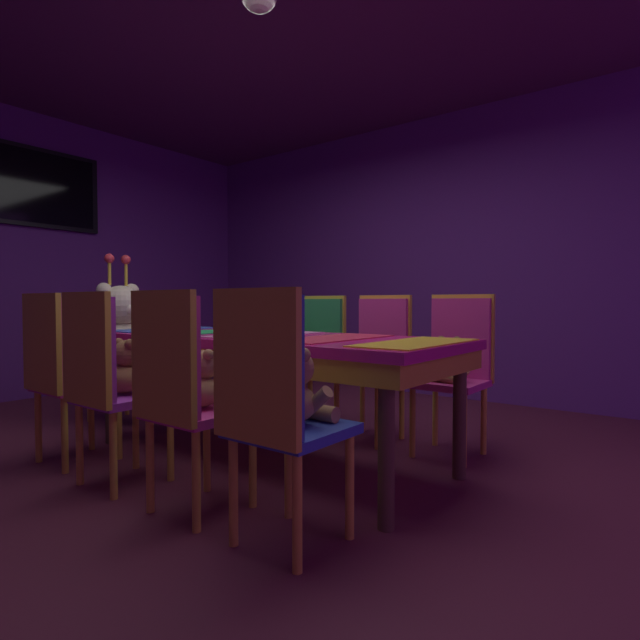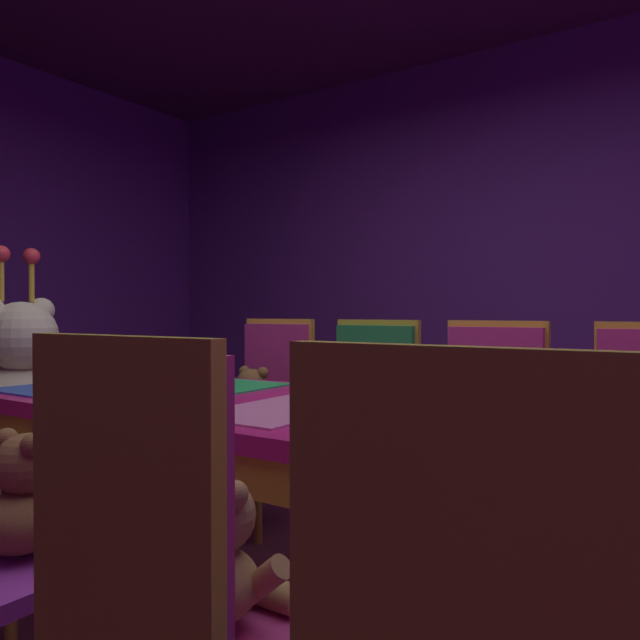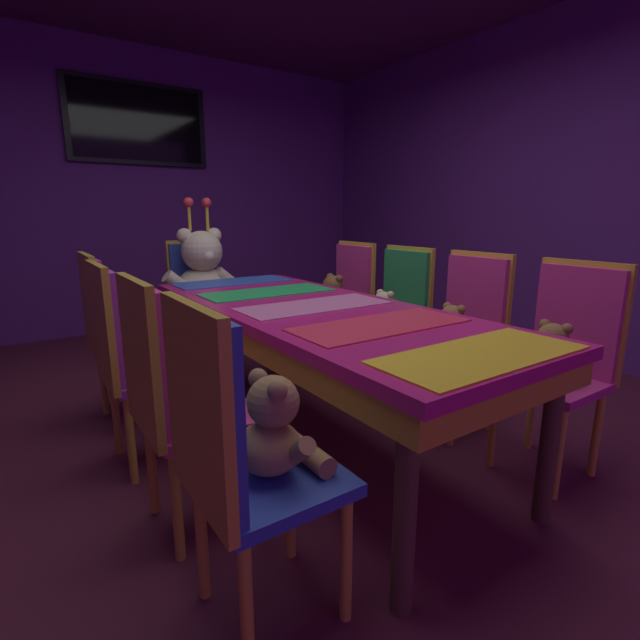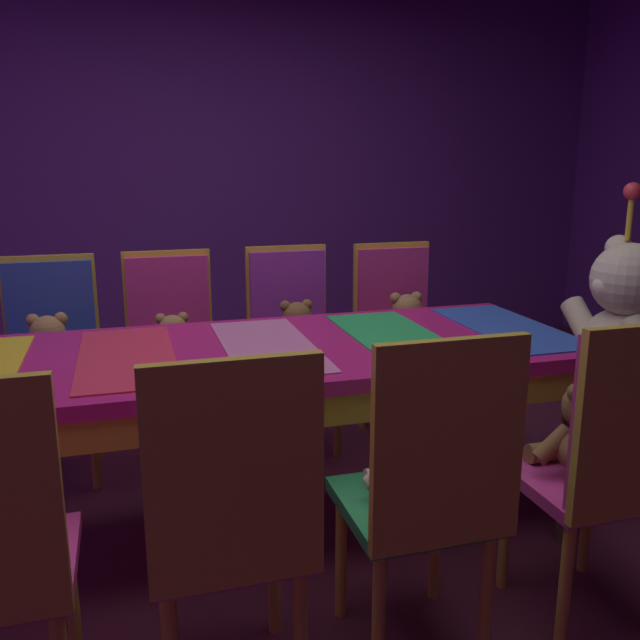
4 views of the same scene
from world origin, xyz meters
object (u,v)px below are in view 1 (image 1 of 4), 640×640
(teddy_left_3, at_px, (82,361))
(banquet_table, at_px, (265,349))
(chair_right_0, at_px, (457,356))
(chair_left_0, at_px, (270,394))
(chair_left_2, at_px, (102,370))
(king_teddy_bear, at_px, (122,329))
(teddy_right_3, at_px, (252,345))
(chair_right_2, at_px, (317,347))
(throne_chair, at_px, (110,345))
(teddy_right_2, at_px, (305,352))
(teddy_left_0, at_px, (296,391))
(chair_right_1, at_px, (379,351))
(wall_tv, at_px, (30,186))
(chair_left_3, at_px, (56,362))
(chair_right_3, at_px, (264,343))
(teddy_right_1, at_px, (368,357))
(teddy_left_2, at_px, (128,370))
(teddy_right_0, at_px, (448,362))
(teddy_left_1, at_px, (205,382))
(chair_left_1, at_px, (178,381))

(teddy_left_3, bearing_deg, banquet_table, -51.37)
(teddy_left_3, relative_size, chair_right_0, 0.33)
(banquet_table, height_order, chair_left_0, chair_left_0)
(chair_left_2, height_order, king_teddy_bear, king_teddy_bear)
(teddy_right_3, bearing_deg, chair_right_2, 103.15)
(throne_chair, bearing_deg, chair_left_0, -18.08)
(teddy_right_2, xyz_separation_m, king_teddy_bear, (-0.70, 1.28, 0.16))
(banquet_table, bearing_deg, teddy_left_0, -129.75)
(teddy_left_0, xyz_separation_m, chair_right_1, (1.53, 0.55, 0.01))
(chair_right_2, xyz_separation_m, teddy_right_3, (-0.13, 0.57, -0.01))
(banquet_table, xyz_separation_m, wall_tv, (0.00, 3.11, 1.40))
(chair_left_3, distance_m, chair_right_0, 2.38)
(chair_left_0, relative_size, chair_right_3, 1.00)
(teddy_right_3, height_order, throne_chair, throne_chair)
(chair_right_3, distance_m, wall_tv, 2.83)
(chair_right_2, xyz_separation_m, chair_right_3, (0.01, 0.57, 0.00))
(chair_left_3, distance_m, chair_right_1, 2.02)
(teddy_right_1, bearing_deg, teddy_right_2, -88.43)
(teddy_right_3, bearing_deg, teddy_left_2, 20.68)
(teddy_left_3, distance_m, chair_right_1, 1.90)
(teddy_right_1, relative_size, king_teddy_bear, 0.32)
(teddy_right_0, relative_size, wall_tv, 0.22)
(banquet_table, bearing_deg, throne_chair, 90.00)
(chair_left_2, xyz_separation_m, teddy_left_3, (0.18, 0.55, -0.01))
(chair_left_3, distance_m, king_teddy_bear, 1.09)
(banquet_table, bearing_deg, chair_left_0, -135.26)
(teddy_left_2, bearing_deg, teddy_right_2, -1.21)
(teddy_left_3, bearing_deg, teddy_right_0, -50.69)
(chair_left_3, bearing_deg, chair_right_3, -0.57)
(teddy_left_3, bearing_deg, chair_left_3, -180.00)
(chair_left_0, distance_m, wall_tv, 4.27)
(chair_right_1, bearing_deg, chair_left_3, -33.75)
(chair_right_2, bearing_deg, teddy_left_1, 19.95)
(chair_right_0, distance_m, teddy_right_1, 0.59)
(chair_left_0, bearing_deg, teddy_right_2, 35.41)
(banquet_table, height_order, teddy_left_0, teddy_left_0)
(banquet_table, height_order, chair_left_1, chair_left_1)
(chair_right_1, height_order, teddy_right_3, chair_right_1)
(teddy_left_3, height_order, teddy_right_2, teddy_left_3)
(teddy_left_2, distance_m, teddy_right_2, 1.41)
(chair_left_2, distance_m, chair_right_2, 1.70)
(teddy_left_1, distance_m, chair_left_3, 1.15)
(chair_left_0, bearing_deg, teddy_left_2, 84.29)
(chair_left_3, height_order, wall_tv, wall_tv)
(chair_left_2, height_order, chair_left_3, same)
(king_teddy_bear, bearing_deg, chair_left_3, -49.73)
(chair_left_3, relative_size, teddy_right_3, 3.09)
(chair_left_0, height_order, teddy_left_2, chair_left_0)
(throne_chair, bearing_deg, teddy_left_1, -19.16)
(king_teddy_bear, bearing_deg, wall_tv, 180.00)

